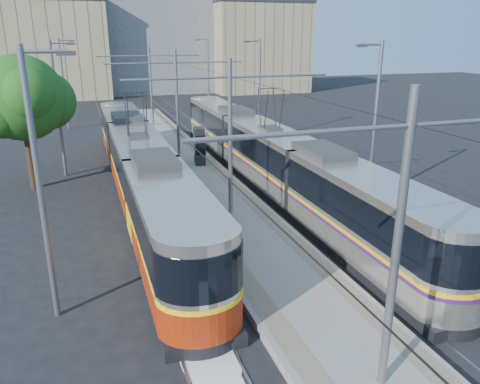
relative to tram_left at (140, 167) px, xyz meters
name	(u,v)px	position (x,y,z in m)	size (l,w,h in m)	color
ground	(306,306)	(3.60, -12.32, -1.71)	(160.00, 160.00, 0.00)	black
platform	(189,167)	(3.60, 4.68, -1.56)	(4.00, 50.00, 0.30)	gray
tactile_strip_left	(166,167)	(2.15, 4.68, -1.40)	(0.70, 50.00, 0.01)	gray
tactile_strip_right	(210,163)	(5.05, 4.68, -1.40)	(0.70, 50.00, 0.01)	gray
rails	(189,169)	(3.60, 4.68, -1.69)	(8.71, 70.00, 0.03)	gray
tram_left	(140,167)	(0.00, 0.00, 0.00)	(2.43, 27.76, 5.50)	black
tram_right	(269,154)	(7.20, -0.21, 0.15)	(2.43, 30.50, 5.50)	black
catenary	(197,105)	(3.60, 1.83, 2.81)	(9.20, 70.00, 7.00)	slate
street_lamps	(174,96)	(3.60, 8.68, 2.47)	(15.18, 38.22, 8.00)	slate
shelter	(199,145)	(4.34, 4.62, -0.16)	(0.78, 1.15, 2.38)	black
tree	(28,99)	(-5.24, 3.86, 3.23)	(5.03, 4.65, 7.31)	#382314
building_left	(46,49)	(-6.40, 47.68, 4.76)	(16.32, 12.24, 12.91)	tan
building_centre	(158,42)	(9.60, 51.68, 5.53)	(18.36, 14.28, 14.45)	gray
building_right	(257,47)	(23.60, 45.68, 4.86)	(14.28, 10.20, 13.12)	tan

